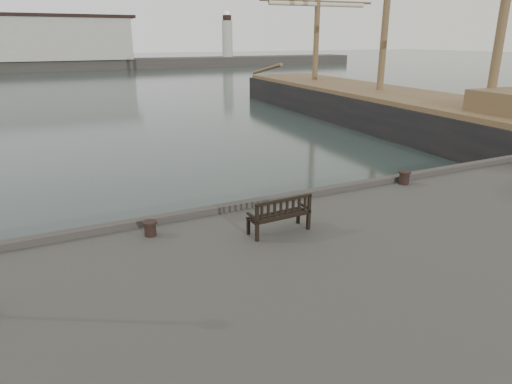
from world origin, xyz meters
TOP-DOWN VIEW (x-y plane):
  - ground at (0.00, 0.00)m, footprint 400.00×400.00m
  - breakwater at (-4.56, 92.00)m, footprint 140.00×9.50m
  - bench at (-1.22, -2.15)m, footprint 1.62×0.61m
  - bollard_left at (-4.16, -0.90)m, footprint 0.44×0.44m
  - bollard_right at (4.47, -0.55)m, footprint 0.55×0.55m
  - tall_ship_main at (17.83, 16.06)m, footprint 9.91×36.31m

SIDE VIEW (x-z plane):
  - ground at x=0.00m, z-range 0.00..0.00m
  - tall_ship_main at x=17.83m, z-range -12.76..14.14m
  - bollard_left at x=-4.16m, z-range 1.56..1.94m
  - bollard_right at x=4.47m, z-range 1.56..2.00m
  - bench at x=-1.22m, z-range 1.39..2.31m
  - breakwater at x=-4.56m, z-range -1.80..10.40m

